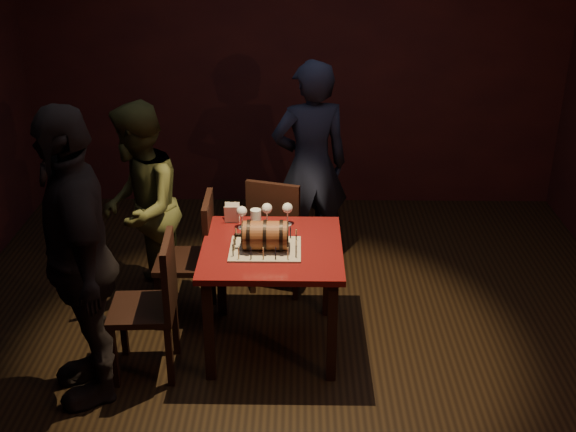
{
  "coord_description": "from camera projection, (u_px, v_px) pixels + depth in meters",
  "views": [
    {
      "loc": [
        0.04,
        -4.09,
        2.86
      ],
      "look_at": [
        -0.03,
        0.05,
        0.95
      ],
      "focal_mm": 45.0,
      "sensor_mm": 36.0,
      "label": 1
    }
  ],
  "objects": [
    {
      "name": "menu_card",
      "position": [
        232.0,
        214.0,
        4.92
      ],
      "size": [
        0.1,
        0.05,
        0.13
      ],
      "primitive_type": null,
      "color": "white",
      "rests_on": "pub_table"
    },
    {
      "name": "pub_table",
      "position": [
        272.0,
        261.0,
        4.67
      ],
      "size": [
        0.9,
        0.9,
        0.75
      ],
      "color": "#4B0C0E",
      "rests_on": "ground"
    },
    {
      "name": "chair_left_rear",
      "position": [
        195.0,
        252.0,
        5.03
      ],
      "size": [
        0.41,
        0.41,
        0.93
      ],
      "color": "black",
      "rests_on": "ground"
    },
    {
      "name": "wine_glass_mid",
      "position": [
        267.0,
        209.0,
        4.85
      ],
      "size": [
        0.07,
        0.07,
        0.16
      ],
      "color": "silver",
      "rests_on": "pub_table"
    },
    {
      "name": "birthday_candles",
      "position": [
        265.0,
        243.0,
        4.55
      ],
      "size": [
        0.4,
        0.3,
        0.09
      ],
      "color": "#DFC385",
      "rests_on": "cake_board"
    },
    {
      "name": "chair_back",
      "position": [
        277.0,
        229.0,
        5.37
      ],
      "size": [
        0.5,
        0.5,
        0.93
      ],
      "color": "black",
      "rests_on": "ground"
    },
    {
      "name": "wine_glass_right",
      "position": [
        287.0,
        209.0,
        4.86
      ],
      "size": [
        0.07,
        0.07,
        0.16
      ],
      "color": "silver",
      "rests_on": "pub_table"
    },
    {
      "name": "barrel_cake",
      "position": [
        265.0,
        235.0,
        4.53
      ],
      "size": [
        0.34,
        0.2,
        0.2
      ],
      "color": "brown",
      "rests_on": "cake_board"
    },
    {
      "name": "room_shell",
      "position": [
        292.0,
        151.0,
        4.33
      ],
      "size": [
        5.04,
        5.04,
        2.8
      ],
      "color": "black",
      "rests_on": "ground"
    },
    {
      "name": "person_back",
      "position": [
        310.0,
        166.0,
        5.66
      ],
      "size": [
        0.7,
        0.54,
        1.69
      ],
      "primitive_type": "imported",
      "rotation": [
        0.0,
        0.0,
        3.39
      ],
      "color": "black",
      "rests_on": "ground"
    },
    {
      "name": "chair_left_front",
      "position": [
        155.0,
        299.0,
        4.46
      ],
      "size": [
        0.42,
        0.42,
        0.93
      ],
      "color": "black",
      "rests_on": "ground"
    },
    {
      "name": "pint_of_ale",
      "position": [
        256.0,
        220.0,
        4.8
      ],
      "size": [
        0.07,
        0.07,
        0.15
      ],
      "color": "silver",
      "rests_on": "pub_table"
    },
    {
      "name": "wine_glass_left",
      "position": [
        242.0,
        212.0,
        4.81
      ],
      "size": [
        0.07,
        0.07,
        0.16
      ],
      "color": "silver",
      "rests_on": "pub_table"
    },
    {
      "name": "person_left_rear",
      "position": [
        140.0,
        209.0,
        5.11
      ],
      "size": [
        0.63,
        0.78,
        1.53
      ],
      "primitive_type": "imported",
      "rotation": [
        0.0,
        0.0,
        -1.5
      ],
      "color": "#3B3E1F",
      "rests_on": "ground"
    },
    {
      "name": "person_left_front",
      "position": [
        78.0,
        258.0,
        4.13
      ],
      "size": [
        0.82,
        1.16,
        1.83
      ],
      "primitive_type": "imported",
      "rotation": [
        0.0,
        0.0,
        -1.18
      ],
      "color": "black",
      "rests_on": "ground"
    },
    {
      "name": "cake_board",
      "position": [
        265.0,
        249.0,
        4.57
      ],
      "size": [
        0.45,
        0.35,
        0.01
      ],
      "primitive_type": "cube",
      "color": "gray",
      "rests_on": "pub_table"
    }
  ]
}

